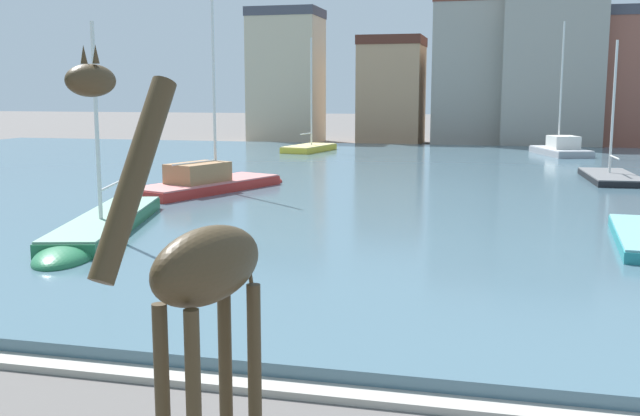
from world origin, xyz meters
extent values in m
cube|color=#476675|center=(0.00, 34.41, 0.17)|extent=(78.85, 49.07, 0.34)
cube|color=#ADA89E|center=(0.00, 9.62, 0.06)|extent=(78.85, 0.50, 0.12)
cylinder|color=#42331E|center=(0.93, 6.26, 1.16)|extent=(0.17, 0.17, 2.31)
cylinder|color=#42331E|center=(0.50, 6.37, 1.16)|extent=(0.17, 0.17, 2.31)
cylinder|color=#42331E|center=(1.23, 7.38, 1.16)|extent=(0.17, 0.17, 2.31)
cylinder|color=#42331E|center=(0.81, 7.50, 1.16)|extent=(0.17, 0.17, 2.31)
ellipsoid|color=#42331E|center=(0.87, 6.88, 2.64)|extent=(1.11, 1.90, 0.88)
cylinder|color=#42331E|center=(0.57, 5.80, 3.75)|extent=(0.56, 1.23, 1.97)
ellipsoid|color=#42331E|center=(0.45, 5.32, 4.67)|extent=(0.43, 0.60, 0.29)
cone|color=#42331E|center=(0.52, 5.30, 4.91)|extent=(0.06, 0.06, 0.17)
cone|color=#42331E|center=(0.37, 5.34, 4.91)|extent=(0.06, 0.06, 0.17)
cylinder|color=#42331E|center=(1.09, 7.70, 2.27)|extent=(0.12, 0.25, 0.94)
cube|color=#939399|center=(7.85, 51.28, 0.37)|extent=(3.94, 6.01, 0.74)
ellipsoid|color=#939399|center=(7.07, 53.79, 0.37)|extent=(2.63, 2.50, 0.71)
cube|color=#B1B1B5|center=(7.85, 51.28, 0.77)|extent=(3.86, 5.89, 0.06)
cube|color=silver|center=(7.98, 50.88, 1.23)|extent=(2.18, 2.35, 0.85)
cylinder|color=silver|center=(7.73, 51.68, 4.95)|extent=(0.12, 0.12, 8.42)
cylinder|color=silver|center=(8.02, 50.75, 1.64)|extent=(0.66, 1.88, 0.08)
cube|color=red|center=(-8.19, 28.51, 0.37)|extent=(4.62, 7.69, 0.73)
ellipsoid|color=red|center=(-6.99, 31.80, 0.37)|extent=(2.78, 3.11, 0.69)
cube|color=#C7716E|center=(-8.19, 28.51, 0.76)|extent=(4.53, 7.54, 0.06)
cube|color=#9E7047|center=(-8.38, 27.99, 1.20)|extent=(2.36, 2.96, 0.82)
cylinder|color=silver|center=(-8.00, 29.03, 4.60)|extent=(0.12, 0.12, 7.73)
cylinder|color=silver|center=(-8.44, 27.82, 1.63)|extent=(0.95, 2.45, 0.08)
cube|color=#236B42|center=(-7.77, 19.49, 0.37)|extent=(3.74, 8.48, 0.73)
ellipsoid|color=#236B42|center=(-6.74, 15.66, 0.37)|extent=(2.18, 3.20, 0.70)
cube|color=gray|center=(-7.77, 19.49, 0.76)|extent=(3.67, 8.31, 0.06)
cylinder|color=silver|center=(-7.61, 18.89, 3.66)|extent=(0.12, 0.12, 5.85)
cylinder|color=silver|center=(-7.98, 20.30, 1.63)|extent=(0.83, 2.84, 0.08)
cube|color=gold|center=(-9.35, 50.08, 0.37)|extent=(3.00, 5.43, 0.73)
ellipsoid|color=gold|center=(-8.91, 52.48, 0.37)|extent=(2.17, 2.11, 0.70)
cube|color=#DFCD77|center=(-9.35, 50.08, 0.76)|extent=(2.94, 5.33, 0.06)
cylinder|color=silver|center=(-9.28, 50.46, 4.53)|extent=(0.12, 0.12, 7.59)
cylinder|color=silver|center=(-9.45, 49.58, 1.63)|extent=(0.41, 1.78, 0.08)
cube|color=black|center=(9.17, 36.78, 0.31)|extent=(2.51, 6.01, 0.61)
ellipsoid|color=black|center=(9.01, 39.57, 0.31)|extent=(2.08, 2.17, 0.58)
cube|color=slate|center=(9.17, 36.78, 0.64)|extent=(2.46, 5.89, 0.06)
cylinder|color=silver|center=(9.14, 37.22, 3.80)|extent=(0.12, 0.12, 6.37)
cylinder|color=silver|center=(9.20, 36.19, 1.51)|extent=(0.20, 2.06, 0.08)
cube|color=#C6B293|center=(-15.22, 64.24, 5.55)|extent=(6.17, 5.07, 11.11)
cube|color=#42424C|center=(-15.22, 64.24, 11.51)|extent=(6.30, 5.17, 0.80)
cube|color=tan|center=(-5.60, 64.45, 4.25)|extent=(5.40, 5.78, 8.50)
cube|color=#51281E|center=(-5.60, 64.45, 8.90)|extent=(5.50, 5.90, 0.80)
cube|color=gray|center=(1.32, 64.12, 5.90)|extent=(6.35, 5.64, 11.79)
cube|color=gray|center=(7.69, 63.25, 5.98)|extent=(7.72, 7.45, 11.95)
cube|color=#8E5142|center=(13.45, 64.61, 5.19)|extent=(5.98, 7.21, 10.39)
cube|color=#42424C|center=(13.45, 64.61, 10.79)|extent=(6.10, 7.36, 0.80)
camera|label=1|loc=(4.04, -0.64, 4.58)|focal=41.25mm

